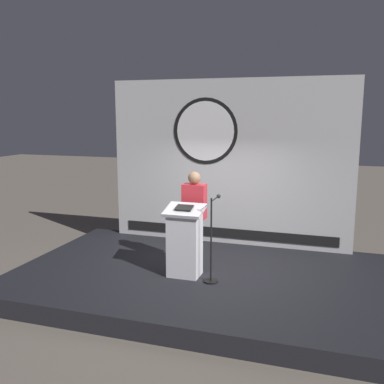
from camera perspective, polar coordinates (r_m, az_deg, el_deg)
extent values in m
plane|color=#6B6056|center=(7.78, 1.31, -12.44)|extent=(40.00, 40.00, 0.00)
cube|color=black|center=(7.72, 1.32, -11.42)|extent=(6.40, 4.00, 0.30)
cube|color=silver|center=(9.02, 4.73, 3.80)|extent=(5.02, 0.10, 3.38)
cylinder|color=black|center=(9.04, 1.73, 7.93)|extent=(1.36, 0.02, 1.36)
cylinder|color=white|center=(9.03, 1.72, 7.93)|extent=(1.21, 0.02, 1.21)
cube|color=black|center=(9.25, 4.51, -5.34)|extent=(4.51, 0.02, 0.20)
cube|color=silver|center=(7.34, -0.96, -6.78)|extent=(0.52, 0.40, 1.10)
cube|color=silver|center=(7.20, -0.98, -2.37)|extent=(0.64, 0.50, 0.17)
cube|color=black|center=(7.17, -1.03, -2.05)|extent=(0.28, 0.20, 0.07)
cylinder|color=black|center=(7.81, 0.30, -6.59)|extent=(0.26, 0.26, 0.88)
cube|color=red|center=(7.63, 0.30, -1.24)|extent=(0.40, 0.24, 0.61)
sphere|color=#997051|center=(7.55, 0.31, 1.85)|extent=(0.22, 0.22, 0.22)
cylinder|color=black|center=(7.25, 2.46, -11.52)|extent=(0.24, 0.24, 0.02)
cylinder|color=black|center=(7.02, 2.51, -6.36)|extent=(0.03, 0.03, 1.38)
cylinder|color=black|center=(7.08, 3.03, -0.88)|extent=(0.02, 0.45, 0.02)
sphere|color=#262626|center=(7.29, 3.48, -0.55)|extent=(0.07, 0.07, 0.07)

